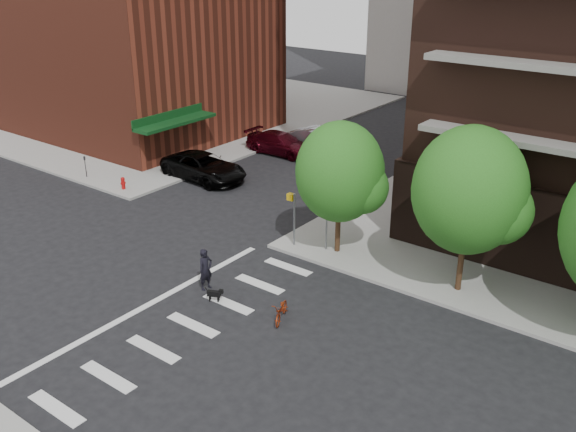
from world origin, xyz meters
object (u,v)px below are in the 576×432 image
(parked_car_black, at_px, (204,167))
(dog_walker, at_px, (206,269))
(parked_car_silver, at_px, (322,141))
(scooter, at_px, (282,310))
(parked_car_maroon, at_px, (281,143))
(fire_hydrant, at_px, (123,182))

(parked_car_black, height_order, dog_walker, dog_walker)
(parked_car_black, relative_size, parked_car_silver, 1.13)
(scooter, height_order, dog_walker, dog_walker)
(parked_car_maroon, height_order, dog_walker, dog_walker)
(parked_car_silver, bearing_deg, parked_car_maroon, 134.38)
(parked_car_silver, relative_size, scooter, 3.19)
(fire_hydrant, distance_m, scooter, 16.88)
(parked_car_black, height_order, parked_car_maroon, parked_car_black)
(parked_car_silver, height_order, dog_walker, dog_walker)
(parked_car_silver, bearing_deg, dog_walker, -157.63)
(parked_car_black, relative_size, scooter, 3.61)
(fire_hydrant, height_order, scooter, fire_hydrant)
(dog_walker, bearing_deg, fire_hydrant, 71.46)
(scooter, bearing_deg, fire_hydrant, 137.22)
(fire_hydrant, height_order, dog_walker, dog_walker)
(parked_car_maroon, height_order, scooter, parked_car_maroon)
(fire_hydrant, bearing_deg, dog_walker, -24.47)
(parked_car_black, height_order, parked_car_silver, parked_car_silver)
(parked_car_maroon, relative_size, parked_car_silver, 1.01)
(fire_hydrant, relative_size, parked_car_silver, 0.14)
(parked_car_silver, xyz_separation_m, scooter, (10.97, -18.73, -0.42))
(parked_car_black, xyz_separation_m, parked_car_silver, (2.70, 8.88, 0.04))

